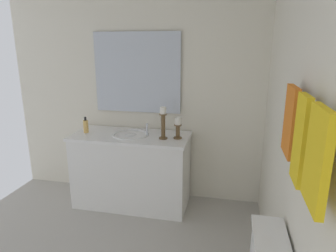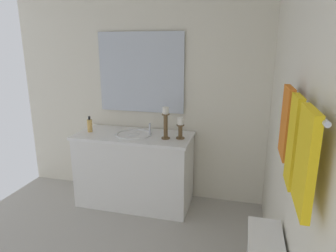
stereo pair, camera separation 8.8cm
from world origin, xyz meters
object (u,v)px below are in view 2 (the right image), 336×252
(vanity_cabinet, at_px, (135,169))
(towel_near_vanity, at_px, (286,122))
(sink_basin, at_px, (134,138))
(candle_holder_short, at_px, (166,122))
(towel_center, at_px, (294,141))
(mirror, at_px, (141,73))
(towel_near_corner, at_px, (305,161))
(candle_holder_tall, at_px, (180,128))
(towel_bar, at_px, (303,100))
(soap_bottle, at_px, (90,125))

(vanity_cabinet, bearing_deg, towel_near_vanity, 45.67)
(sink_basin, distance_m, candle_holder_short, 0.44)
(vanity_cabinet, height_order, towel_center, towel_center)
(mirror, bearing_deg, vanity_cabinet, -0.01)
(towel_near_corner, bearing_deg, towel_center, 180.00)
(towel_near_corner, bearing_deg, vanity_cabinet, -143.92)
(mirror, distance_m, candle_holder_tall, 0.80)
(mirror, distance_m, towel_bar, 2.35)
(vanity_cabinet, relative_size, candle_holder_short, 3.82)
(vanity_cabinet, bearing_deg, towel_center, 40.41)
(vanity_cabinet, height_order, candle_holder_short, candle_holder_short)
(towel_near_vanity, bearing_deg, candle_holder_tall, -147.56)
(sink_basin, relative_size, towel_center, 1.00)
(mirror, distance_m, towel_center, 2.34)
(towel_near_vanity, bearing_deg, sink_basin, -134.35)
(candle_holder_short, bearing_deg, towel_near_vanity, 37.65)
(sink_basin, xyz_separation_m, towel_near_vanity, (1.34, 1.37, 0.60))
(vanity_cabinet, relative_size, candle_holder_tall, 5.77)
(mirror, height_order, towel_near_corner, mirror)
(sink_basin, bearing_deg, towel_near_vanity, 45.65)
(candle_holder_tall, height_order, towel_near_corner, towel_near_corner)
(towel_center, bearing_deg, candle_holder_tall, -152.18)
(towel_near_vanity, height_order, towel_near_corner, same)
(vanity_cabinet, distance_m, sink_basin, 0.37)
(sink_basin, relative_size, soap_bottle, 2.23)
(candle_holder_short, bearing_deg, vanity_cabinet, -98.19)
(towel_center, relative_size, towel_near_corner, 1.09)
(soap_bottle, height_order, towel_near_corner, towel_near_corner)
(candle_holder_short, height_order, towel_center, towel_center)
(mirror, height_order, towel_near_vanity, mirror)
(candle_holder_short, xyz_separation_m, towel_bar, (1.55, 1.01, 0.55))
(soap_bottle, relative_size, towel_near_vanity, 0.49)
(candle_holder_tall, bearing_deg, mirror, -119.01)
(towel_bar, bearing_deg, sink_basin, -139.24)
(towel_near_vanity, bearing_deg, towel_center, 0.00)
(soap_bottle, bearing_deg, towel_bar, 50.16)
(candle_holder_tall, distance_m, candle_holder_short, 0.17)
(mirror, bearing_deg, towel_near_corner, 32.38)
(mirror, relative_size, towel_bar, 1.23)
(candle_holder_short, relative_size, towel_bar, 0.42)
(candle_holder_short, relative_size, towel_center, 0.84)
(vanity_cabinet, relative_size, mirror, 1.29)
(candle_holder_short, height_order, towel_near_vanity, towel_near_vanity)
(sink_basin, relative_size, towel_near_corner, 1.09)
(towel_center, height_order, towel_near_corner, same)
(vanity_cabinet, distance_m, mirror, 1.09)
(towel_center, bearing_deg, soap_bottle, -130.11)
(mirror, relative_size, towel_near_vanity, 2.73)
(towel_near_vanity, relative_size, towel_center, 0.91)
(candle_holder_tall, bearing_deg, vanity_cabinet, -91.36)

